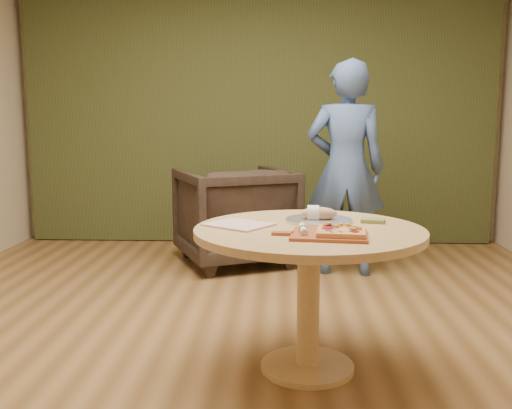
{
  "coord_description": "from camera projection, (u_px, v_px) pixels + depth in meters",
  "views": [
    {
      "loc": [
        0.22,
        -3.05,
        1.3
      ],
      "look_at": [
        0.08,
        0.25,
        0.79
      ],
      "focal_mm": 40.0,
      "sensor_mm": 36.0,
      "label": 1
    }
  ],
  "objects": [
    {
      "name": "room_shell",
      "position": [
        238.0,
        98.0,
        3.01
      ],
      "size": [
        5.04,
        6.04,
        2.84
      ],
      "color": "olive",
      "rests_on": "ground"
    },
    {
      "name": "curtain",
      "position": [
        259.0,
        108.0,
        5.87
      ],
      "size": [
        4.8,
        0.14,
        2.78
      ],
      "primitive_type": "cube",
      "color": "#2F3618",
      "rests_on": "ground"
    },
    {
      "name": "pedestal_table",
      "position": [
        309.0,
        255.0,
        2.88
      ],
      "size": [
        1.16,
        1.16,
        0.75
      ],
      "rotation": [
        0.0,
        0.0,
        -0.22
      ],
      "color": "tan",
      "rests_on": "ground"
    },
    {
      "name": "pizza_paddle",
      "position": [
        327.0,
        235.0,
        2.65
      ],
      "size": [
        0.46,
        0.32,
        0.01
      ],
      "rotation": [
        0.0,
        0.0,
        -0.12
      ],
      "color": "#974926",
      "rests_on": "pedestal_table"
    },
    {
      "name": "flatbread_pizza",
      "position": [
        341.0,
        231.0,
        2.64
      ],
      "size": [
        0.25,
        0.25,
        0.04
      ],
      "rotation": [
        0.0,
        0.0,
        -0.12
      ],
      "color": "tan",
      "rests_on": "pizza_paddle"
    },
    {
      "name": "cutlery_roll",
      "position": [
        303.0,
        229.0,
        2.68
      ],
      "size": [
        0.03,
        0.2,
        0.03
      ],
      "rotation": [
        0.0,
        0.0,
        0.03
      ],
      "color": "silver",
      "rests_on": "pizza_paddle"
    },
    {
      "name": "newspaper",
      "position": [
        239.0,
        225.0,
        2.92
      ],
      "size": [
        0.39,
        0.38,
        0.01
      ],
      "primitive_type": "cube",
      "rotation": [
        0.0,
        0.0,
        -0.61
      ],
      "color": "white",
      "rests_on": "pedestal_table"
    },
    {
      "name": "serving_tray",
      "position": [
        319.0,
        220.0,
        3.03
      ],
      "size": [
        0.36,
        0.36,
        0.02
      ],
      "color": "silver",
      "rests_on": "pedestal_table"
    },
    {
      "name": "bread_roll",
      "position": [
        317.0,
        214.0,
        3.03
      ],
      "size": [
        0.19,
        0.09,
        0.09
      ],
      "color": "tan",
      "rests_on": "serving_tray"
    },
    {
      "name": "green_packet",
      "position": [
        373.0,
        220.0,
        3.01
      ],
      "size": [
        0.14,
        0.13,
        0.02
      ],
      "primitive_type": "cube",
      "rotation": [
        0.0,
        0.0,
        -0.26
      ],
      "color": "#535E2A",
      "rests_on": "pedestal_table"
    },
    {
      "name": "armchair",
      "position": [
        235.0,
        211.0,
        5.09
      ],
      "size": [
        1.2,
        1.17,
        0.96
      ],
      "primitive_type": "imported",
      "rotation": [
        0.0,
        0.0,
        3.56
      ],
      "color": "black",
      "rests_on": "ground"
    },
    {
      "name": "person_standing",
      "position": [
        346.0,
        169.0,
        4.69
      ],
      "size": [
        0.67,
        0.47,
        1.76
      ],
      "primitive_type": "imported",
      "rotation": [
        0.0,
        0.0,
        3.07
      ],
      "color": "#3E598B",
      "rests_on": "ground"
    }
  ]
}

